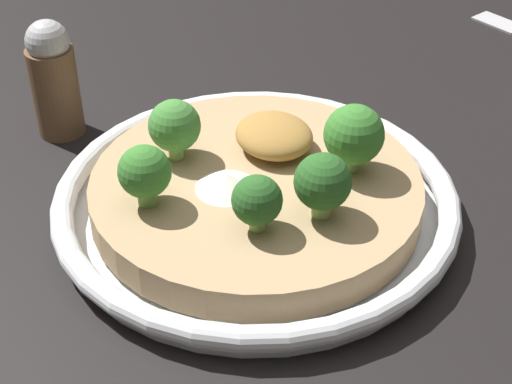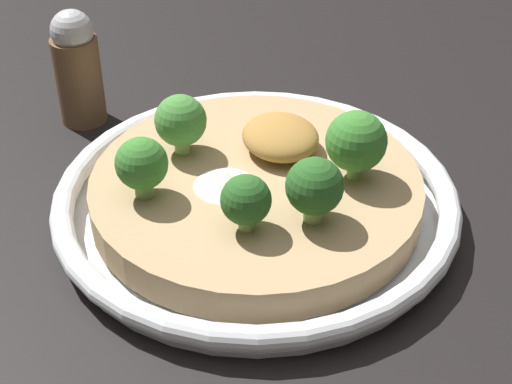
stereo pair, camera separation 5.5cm
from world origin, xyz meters
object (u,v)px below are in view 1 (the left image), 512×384
(broccoli_right, at_px, (175,127))
(broccoli_front, at_px, (354,135))
(broccoli_left, at_px, (323,183))
(risotto_bowl, at_px, (256,197))
(broccoli_back_right, at_px, (145,173))
(pepper_shaker, at_px, (54,79))
(broccoli_back_left, at_px, (257,201))

(broccoli_right, bearing_deg, broccoli_front, -127.90)
(broccoli_right, xyz_separation_m, broccoli_left, (-0.11, -0.05, 0.00))
(risotto_bowl, height_order, broccoli_back_right, broccoli_back_right)
(broccoli_front, xyz_separation_m, broccoli_back_right, (0.04, 0.14, -0.00))
(broccoli_right, height_order, broccoli_left, same)
(risotto_bowl, distance_m, pepper_shaker, 0.20)
(broccoli_left, bearing_deg, broccoli_back_left, 78.71)
(broccoli_right, relative_size, broccoli_back_left, 1.15)
(pepper_shaker, bearing_deg, broccoli_left, -157.34)
(risotto_bowl, distance_m, broccoli_back_left, 0.07)
(broccoli_front, bearing_deg, risotto_bowl, 68.11)
(broccoli_right, distance_m, pepper_shaker, 0.14)
(broccoli_left, relative_size, broccoli_back_right, 1.05)
(broccoli_left, distance_m, broccoli_front, 0.06)
(pepper_shaker, bearing_deg, risotto_bowl, -155.17)
(broccoli_right, distance_m, broccoli_back_left, 0.10)
(broccoli_back_left, bearing_deg, broccoli_right, 5.03)
(broccoli_back_right, bearing_deg, risotto_bowl, -98.19)
(risotto_bowl, relative_size, broccoli_front, 5.66)
(broccoli_right, bearing_deg, broccoli_left, -154.50)
(broccoli_back_right, bearing_deg, pepper_shaker, 2.10)
(broccoli_left, distance_m, broccoli_back_left, 0.04)
(risotto_bowl, distance_m, broccoli_right, 0.08)
(broccoli_back_left, bearing_deg, broccoli_front, -75.53)
(broccoli_front, bearing_deg, broccoli_left, 124.13)
(pepper_shaker, bearing_deg, broccoli_back_left, -166.28)
(broccoli_front, bearing_deg, pepper_shaker, 35.46)
(broccoli_left, height_order, broccoli_back_right, broccoli_left)
(risotto_bowl, xyz_separation_m, broccoli_front, (-0.03, -0.06, 0.05))
(broccoli_left, bearing_deg, broccoli_back_right, 53.64)
(pepper_shaker, bearing_deg, broccoli_right, -159.86)
(broccoli_left, bearing_deg, broccoli_front, -55.87)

